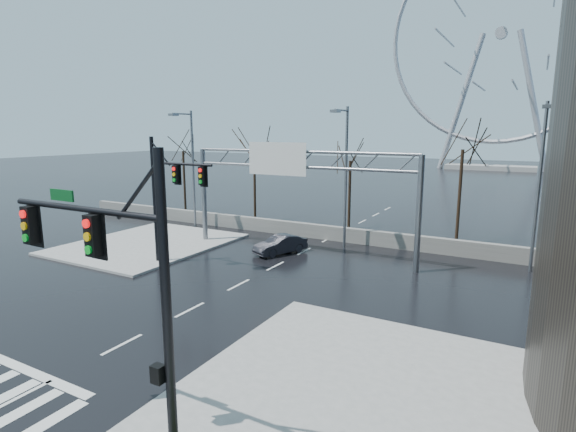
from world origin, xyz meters
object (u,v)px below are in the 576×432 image
Objects in this scene: signal_mast_far at (167,189)px; ferris_wheel at (501,43)px; sign_gantry at (293,179)px; signal_mast_near at (123,275)px; car at (280,245)px.

ferris_wheel reaches higher than signal_mast_far.
signal_mast_far reaches higher than sign_gantry.
signal_mast_near is 20.22m from car.
ferris_wheel is at bearing 86.16° from sign_gantry.
car is (-0.81, -0.27, -4.55)m from sign_gantry.
signal_mast_far is at bearing -97.20° from ferris_wheel.
sign_gantry is at bearing 106.19° from signal_mast_near.
sign_gantry is 0.32× the size of ferris_wheel.
ferris_wheel is 13.28× the size of car.
signal_mast_near is at bearing -73.81° from sign_gantry.
car is at bearing -161.89° from sign_gantry.
sign_gantry reaches higher than car.
signal_mast_near is 0.49× the size of sign_gantry.
ferris_wheel is 84.48m from car.
sign_gantry is 82.91m from ferris_wheel.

